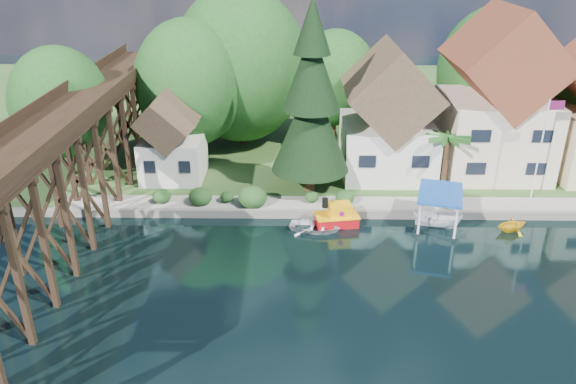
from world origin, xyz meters
name	(u,v)px	position (x,y,z in m)	size (l,w,h in m)	color
ground	(307,277)	(0.00, 0.00, 0.00)	(140.00, 140.00, 0.00)	black
bank	(302,114)	(0.00, 34.00, 0.25)	(140.00, 52.00, 0.50)	#2B4D1F
seawall	(359,214)	(4.00, 8.00, 0.31)	(60.00, 0.40, 0.62)	slate
promenade	(384,204)	(6.00, 9.30, 0.53)	(50.00, 2.60, 0.06)	gray
trestle_bridge	(67,164)	(-16.00, 5.17, 5.35)	(4.12, 44.18, 9.30)	black
house_left	(388,120)	(7.00, 16.00, 5.14)	(7.64, 8.64, 11.02)	silver
house_center	(497,104)	(16.00, 16.50, 6.42)	(8.65, 9.18, 13.89)	beige
shed	(172,140)	(-11.00, 14.50, 3.83)	(5.09, 5.40, 7.85)	silver
bg_trees	(315,80)	(1.00, 21.25, 7.29)	(49.90, 13.30, 10.57)	#382314
shrubs	(245,195)	(-4.60, 9.26, 1.23)	(15.76, 2.47, 1.70)	#153B17
conifer	(311,103)	(0.38, 11.94, 7.72)	(6.09, 6.09, 14.99)	#382314
palm_tree	(448,140)	(11.08, 12.05, 4.79)	(3.53, 3.53, 4.91)	#382314
flagpole	(544,139)	(17.83, 10.67, 5.34)	(1.24, 0.19, 7.90)	white
tugboat	(337,217)	(2.29, 6.88, 0.67)	(3.33, 2.17, 2.25)	#B30B13
boat_white_a	(315,226)	(0.66, 6.03, 0.38)	(2.62, 3.67, 0.76)	silver
boat_canopy	(438,212)	(9.46, 6.64, 1.20)	(4.00, 4.95, 2.79)	white
boat_yellow	(512,223)	(14.67, 6.16, 0.62)	(2.04, 2.36, 1.24)	yellow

